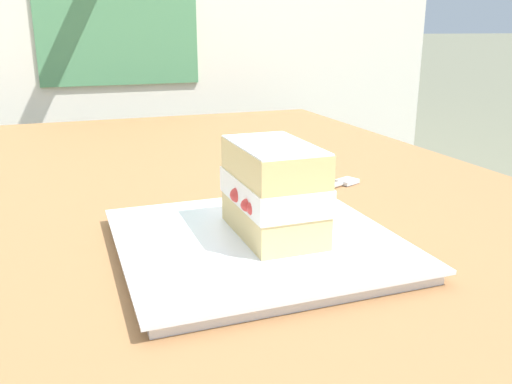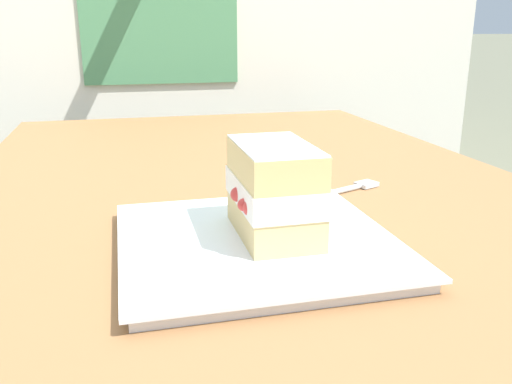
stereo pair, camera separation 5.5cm
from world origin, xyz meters
name	(u,v)px [view 2 (the right image)]	position (x,y,z in m)	size (l,w,h in m)	color
patio_table	(266,269)	(0.00, 0.00, 0.65)	(1.54, 0.85, 0.75)	olive
dessert_plate	(256,243)	(0.16, -0.05, 0.76)	(0.28, 0.28, 0.02)	white
cake_slice	(274,190)	(0.16, -0.04, 0.82)	(0.13, 0.08, 0.10)	#E0C17A
dessert_fork	(339,191)	(-0.01, 0.11, 0.76)	(0.08, 0.16, 0.01)	silver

